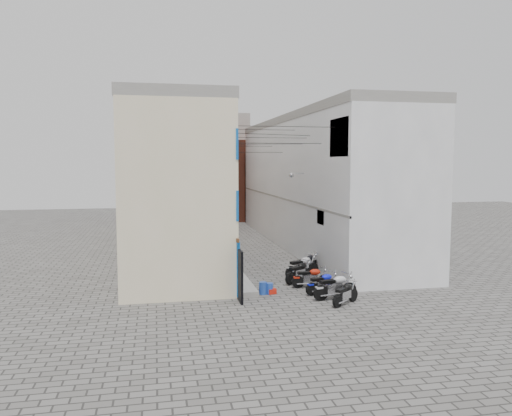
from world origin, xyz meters
TOP-DOWN VIEW (x-y plane):
  - ground at (0.00, 0.00)m, footprint 90.00×90.00m
  - plinth at (-2.05, 13.00)m, footprint 0.90×26.00m
  - building_left at (-4.98, 12.95)m, footprint 5.10×27.00m
  - building_right at (5.00, 13.00)m, footprint 5.94×26.00m
  - building_far_brick_left at (-2.00, 28.00)m, footprint 6.00×6.00m
  - building_far_brick_right at (3.00, 30.00)m, footprint 5.00×6.00m
  - building_far_concrete at (0.00, 34.00)m, footprint 8.00×5.00m
  - far_shopfront at (0.00, 25.20)m, footprint 2.00×0.30m
  - overhead_wires at (0.00, 7.64)m, footprint 5.80×13.02m
  - motorcycle_a at (1.67, -1.74)m, footprint 1.75×1.49m
  - motorcycle_b at (1.55, -0.86)m, footprint 2.17×1.06m
  - motorcycle_c at (1.32, 0.06)m, footprint 1.91×1.12m
  - motorcycle_d at (1.13, 1.23)m, footprint 1.86×0.64m
  - motorcycle_e at (0.88, 2.29)m, footprint 1.98×1.65m
  - motorcycle_f at (1.33, 3.30)m, footprint 2.22×1.50m
  - motorcycle_g at (1.90, 4.13)m, footprint 1.92×1.76m
  - person_a at (-2.35, 4.72)m, footprint 0.49×0.62m
  - person_b at (-2.22, 4.99)m, footprint 0.80×0.85m
  - water_jug_near at (-1.33, 0.50)m, footprint 0.42×0.42m
  - water_jug_far at (-1.03, 0.50)m, footprint 0.36×0.36m
  - red_crate at (-0.93, 0.50)m, footprint 0.42×0.35m

SIDE VIEW (x-z plane):
  - ground at x=0.00m, z-range 0.00..0.00m
  - red_crate at x=-0.93m, z-range 0.00..0.23m
  - plinth at x=-2.05m, z-range 0.00..0.25m
  - water_jug_far at x=-1.03m, z-range 0.00..0.49m
  - water_jug_near at x=-1.33m, z-range 0.00..0.55m
  - motorcycle_a at x=1.67m, z-range 0.00..1.02m
  - motorcycle_c at x=1.32m, z-range 0.00..1.06m
  - motorcycle_d at x=1.13m, z-range 0.00..1.07m
  - motorcycle_g at x=1.90m, z-range 0.00..1.15m
  - motorcycle_e at x=0.88m, z-range 0.00..1.15m
  - motorcycle_b at x=1.55m, z-range 0.00..1.20m
  - motorcycle_f at x=1.33m, z-range 0.00..1.23m
  - person_b at x=-2.22m, z-range 0.25..1.64m
  - person_a at x=-2.35m, z-range 0.25..1.76m
  - far_shopfront at x=0.00m, z-range 0.00..2.40m
  - building_far_brick_right at x=3.00m, z-range 0.00..8.00m
  - building_left at x=-4.98m, z-range 0.00..9.00m
  - building_right at x=5.00m, z-range 0.01..9.01m
  - building_far_brick_left at x=-2.00m, z-range 0.00..10.00m
  - building_far_concrete at x=0.00m, z-range 0.00..11.00m
  - overhead_wires at x=0.00m, z-range 6.46..7.79m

